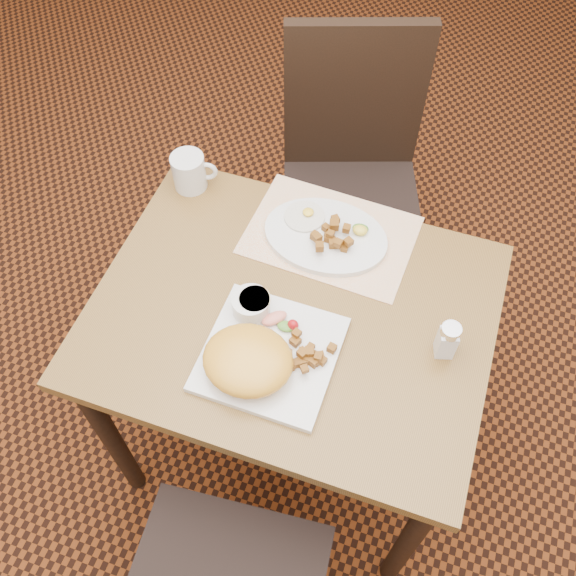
# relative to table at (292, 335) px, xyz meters

# --- Properties ---
(ground) EXTENTS (8.00, 8.00, 0.00)m
(ground) POSITION_rel_table_xyz_m (0.00, 0.00, -0.64)
(ground) COLOR black
(ground) RESTS_ON ground
(table) EXTENTS (0.90, 0.70, 0.75)m
(table) POSITION_rel_table_xyz_m (0.00, 0.00, 0.00)
(table) COLOR brown
(table) RESTS_ON ground
(chair_far) EXTENTS (0.54, 0.54, 0.97)m
(chair_far) POSITION_rel_table_xyz_m (-0.03, 0.68, -0.10)
(chair_far) COLOR black
(chair_far) RESTS_ON ground
(placemat) EXTENTS (0.41, 0.30, 0.00)m
(placemat) POSITION_rel_table_xyz_m (0.02, 0.24, 0.11)
(placemat) COLOR white
(placemat) RESTS_ON table
(plate_square) EXTENTS (0.28, 0.28, 0.02)m
(plate_square) POSITION_rel_table_xyz_m (-0.01, -0.13, 0.12)
(plate_square) COLOR silver
(plate_square) RESTS_ON table
(plate_oval) EXTENTS (0.31, 0.23, 0.02)m
(plate_oval) POSITION_rel_table_xyz_m (0.01, 0.22, 0.12)
(plate_oval) COLOR silver
(plate_oval) RESTS_ON placemat
(hollandaise_mound) EXTENTS (0.19, 0.17, 0.07)m
(hollandaise_mound) POSITION_rel_table_xyz_m (-0.04, -0.17, 0.16)
(hollandaise_mound) COLOR gold
(hollandaise_mound) RESTS_ON plate_square
(ramekin) EXTENTS (0.09, 0.08, 0.05)m
(ramekin) POSITION_rel_table_xyz_m (-0.08, -0.04, 0.15)
(ramekin) COLOR silver
(ramekin) RESTS_ON plate_square
(garnish_sq) EXTENTS (0.09, 0.06, 0.03)m
(garnish_sq) POSITION_rel_table_xyz_m (-0.01, -0.05, 0.14)
(garnish_sq) COLOR #387223
(garnish_sq) RESTS_ON plate_square
(fried_egg) EXTENTS (0.10, 0.10, 0.02)m
(fried_egg) POSITION_rel_table_xyz_m (-0.05, 0.26, 0.13)
(fried_egg) COLOR white
(fried_egg) RESTS_ON plate_oval
(garnish_ov) EXTENTS (0.04, 0.04, 0.02)m
(garnish_ov) POSITION_rel_table_xyz_m (0.09, 0.26, 0.14)
(garnish_ov) COLOR #387223
(garnish_ov) RESTS_ON plate_oval
(salt_shaker) EXTENTS (0.05, 0.05, 0.10)m
(salt_shaker) POSITION_rel_table_xyz_m (0.34, 0.01, 0.16)
(salt_shaker) COLOR white
(salt_shaker) RESTS_ON table
(coffee_mug) EXTENTS (0.11, 0.09, 0.10)m
(coffee_mug) POSITION_rel_table_xyz_m (-0.37, 0.28, 0.16)
(coffee_mug) COLOR silver
(coffee_mug) RESTS_ON table
(home_fries_sq) EXTENTS (0.11, 0.10, 0.03)m
(home_fries_sq) POSITION_rel_table_xyz_m (0.07, -0.11, 0.14)
(home_fries_sq) COLOR #8B5316
(home_fries_sq) RESTS_ON plate_square
(home_fries_ov) EXTENTS (0.11, 0.12, 0.04)m
(home_fries_ov) POSITION_rel_table_xyz_m (0.03, 0.21, 0.15)
(home_fries_ov) COLOR #8B5316
(home_fries_ov) RESTS_ON plate_oval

